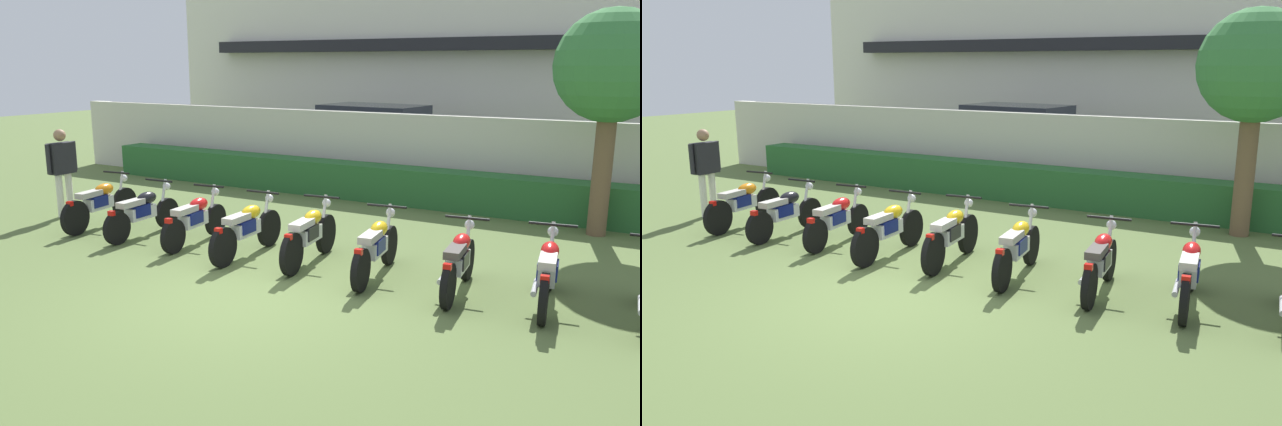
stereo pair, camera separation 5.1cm
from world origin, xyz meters
The scene contains 15 objects.
ground centered at (0.00, 0.00, 0.00)m, with size 60.00×60.00×0.00m, color #566B38.
building centered at (0.00, 15.04, 3.36)m, with size 23.02×6.50×6.72m.
compound_wall centered at (0.00, 7.11, 0.94)m, with size 21.87×0.30×1.89m, color beige.
hedge_row centered at (0.00, 6.41, 0.40)m, with size 17.50×0.70×0.79m, color #28602D.
parked_car centered at (-2.67, 9.59, 0.94)m, with size 4.65×2.41×1.89m.
tree_near_inspector centered at (3.50, 5.68, 2.89)m, with size 1.92×1.92×3.91m.
motorcycle_in_row_0 centered at (-4.58, 1.63, 0.46)m, with size 0.60×1.95×0.97m.
motorcycle_in_row_1 centered at (-3.43, 1.55, 0.44)m, with size 0.60×1.84×0.94m.
motorcycle_in_row_2 centered at (-2.28, 1.61, 0.44)m, with size 0.60×1.80×0.94m.
motorcycle_in_row_3 centered at (-1.10, 1.49, 0.45)m, with size 0.60×1.93×0.97m.
motorcycle_in_row_4 centered at (-0.05, 1.66, 0.46)m, with size 0.60×1.88×0.97m.
motorcycle_in_row_5 centered at (1.10, 1.58, 0.45)m, with size 0.60×1.92×0.96m.
motorcycle_in_row_6 centered at (2.34, 1.52, 0.44)m, with size 0.60×1.80×0.95m.
motorcycle_in_row_7 centered at (3.44, 1.63, 0.45)m, with size 0.60×1.88×0.97m.
inspector_person centered at (-5.89, 1.89, 1.04)m, with size 0.23×0.69×1.74m.
Camera 1 is at (4.85, -6.40, 2.98)m, focal length 36.13 mm.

